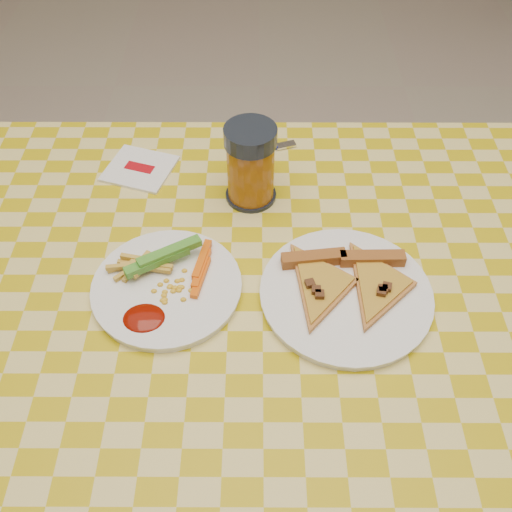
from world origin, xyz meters
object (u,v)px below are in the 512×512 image
object	(u,v)px
table	(262,320)
plate_right	(346,295)
plate_left	(167,288)
drink_glass	(251,165)

from	to	relation	value
table	plate_right	bearing A→B (deg)	-3.92
plate_right	table	bearing A→B (deg)	176.08
plate_left	drink_glass	bearing A→B (deg)	59.31
table	plate_right	xyz separation A→B (m)	(0.13, -0.01, 0.08)
plate_right	drink_glass	size ratio (longest dim) A/B	1.76
plate_left	plate_right	size ratio (longest dim) A/B	0.88
plate_left	drink_glass	world-z (taller)	drink_glass
plate_right	drink_glass	world-z (taller)	drink_glass
table	plate_left	bearing A→B (deg)	178.32
plate_left	drink_glass	distance (m)	0.26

